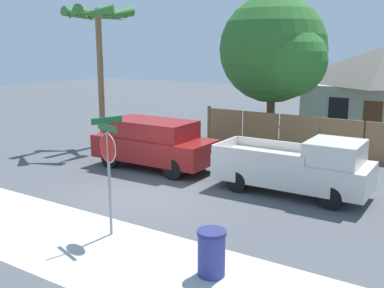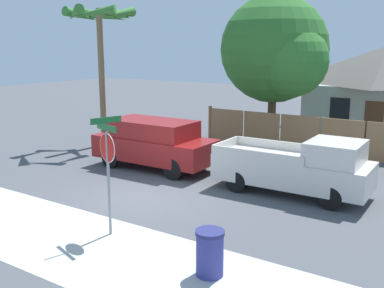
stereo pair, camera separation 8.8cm
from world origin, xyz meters
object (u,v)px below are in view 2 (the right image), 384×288
at_px(oak_tree, 278,52).
at_px(palm_tree, 100,26).
at_px(orange_pickup, 298,168).
at_px(trash_bin, 210,253).
at_px(stop_sign, 108,157).
at_px(red_suv, 154,142).

xyz_separation_m(oak_tree, palm_tree, (-6.55, -5.13, 1.14)).
xyz_separation_m(oak_tree, orange_pickup, (3.83, -7.14, -3.51)).
distance_m(oak_tree, orange_pickup, 8.83).
distance_m(orange_pickup, trash_bin, 6.03).
height_order(oak_tree, palm_tree, oak_tree).
bearing_deg(orange_pickup, palm_tree, 168.37).
relative_size(stop_sign, trash_bin, 3.04).
height_order(stop_sign, trash_bin, stop_sign).
bearing_deg(trash_bin, oak_tree, 107.68).
xyz_separation_m(palm_tree, trash_bin, (10.74, -8.01, -5.04)).
height_order(oak_tree, stop_sign, oak_tree).
distance_m(oak_tree, palm_tree, 8.40).
bearing_deg(orange_pickup, red_suv, 179.34).
height_order(oak_tree, red_suv, oak_tree).
bearing_deg(orange_pickup, oak_tree, 117.57).
bearing_deg(oak_tree, trash_bin, -72.32).
relative_size(oak_tree, trash_bin, 7.24).
bearing_deg(red_suv, oak_tree, 74.05).
height_order(red_suv, trash_bin, red_suv).
distance_m(oak_tree, stop_sign, 12.99).
bearing_deg(orange_pickup, trash_bin, -87.31).
distance_m(palm_tree, trash_bin, 14.32).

